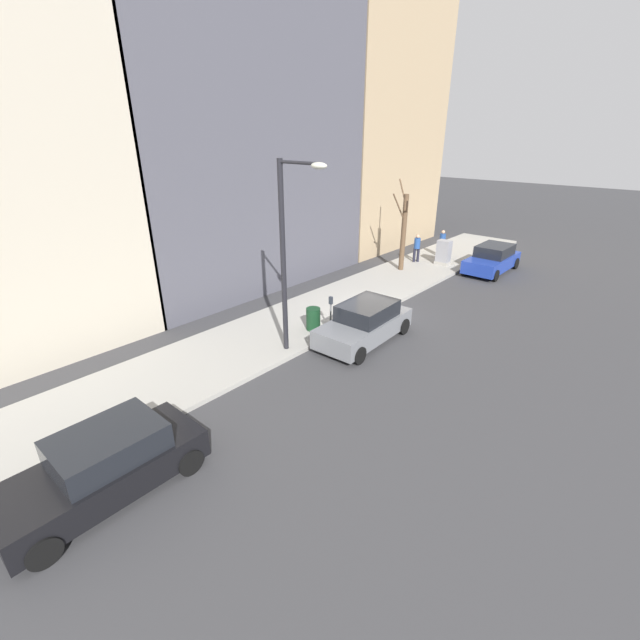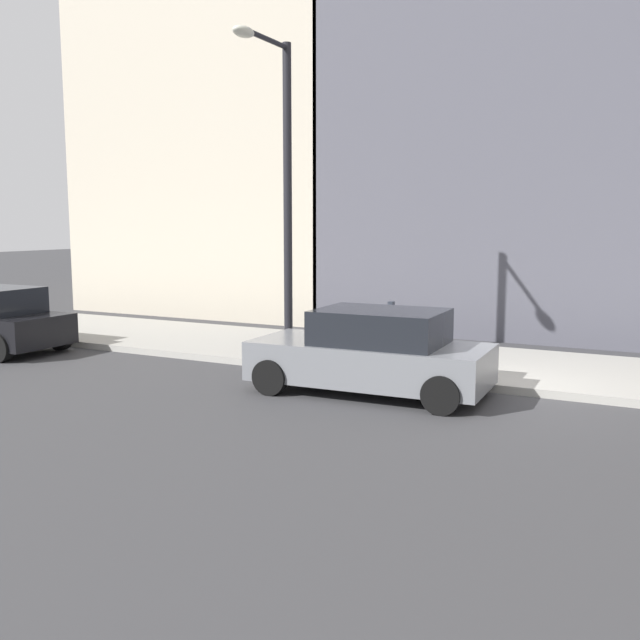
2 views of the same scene
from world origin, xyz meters
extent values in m
plane|color=#38383A|center=(0.00, 0.00, 0.00)|extent=(120.00, 120.00, 0.00)
cube|color=#9E9B93|center=(2.00, 0.00, 0.07)|extent=(4.00, 36.00, 0.15)
cube|color=slate|center=(-1.04, 2.10, 0.57)|extent=(1.95, 4.26, 0.70)
cube|color=black|center=(-1.03, 1.90, 1.22)|extent=(1.68, 2.26, 0.60)
cylinder|color=black|center=(-1.95, 3.62, 0.32)|extent=(0.24, 0.65, 0.64)
cylinder|color=black|center=(-0.25, 3.68, 0.32)|extent=(0.24, 0.65, 0.64)
cylinder|color=black|center=(-1.84, 0.52, 0.32)|extent=(0.24, 0.65, 0.64)
cylinder|color=black|center=(-0.14, 0.59, 0.32)|extent=(0.24, 0.65, 0.64)
cylinder|color=black|center=(-2.10, 10.42, 0.32)|extent=(0.22, 0.64, 0.64)
cylinder|color=black|center=(-0.40, 10.43, 0.32)|extent=(0.22, 0.64, 0.64)
cylinder|color=slate|center=(0.45, 2.29, 0.68)|extent=(0.07, 0.07, 1.05)
cube|color=#2D333D|center=(0.45, 2.29, 1.35)|extent=(0.14, 0.10, 0.30)
cylinder|color=black|center=(0.55, 4.67, 3.40)|extent=(0.18, 0.18, 6.50)
cylinder|color=black|center=(-0.25, 4.67, 6.55)|extent=(1.60, 0.10, 0.10)
ellipsoid|color=beige|center=(-1.05, 4.67, 6.50)|extent=(0.56, 0.32, 0.20)
cylinder|color=#14381E|center=(0.90, 2.82, 0.60)|extent=(0.56, 0.56, 0.90)
cube|color=#4C4C56|center=(11.99, 0.19, 8.72)|extent=(12.99, 12.99, 17.44)
cube|color=#BCB29E|center=(10.28, 11.36, 10.36)|extent=(9.57, 9.57, 20.72)
camera|label=1|loc=(-9.54, 14.24, 7.39)|focal=24.00mm
camera|label=2|loc=(-12.54, -2.80, 3.04)|focal=40.00mm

